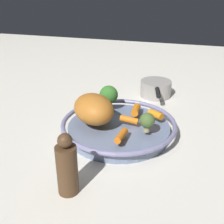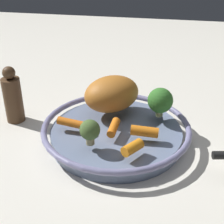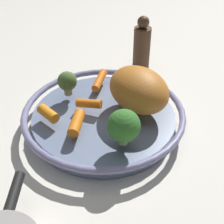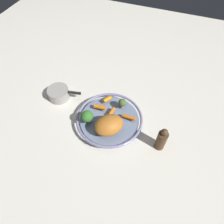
{
  "view_description": "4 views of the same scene",
  "coord_description": "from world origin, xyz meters",
  "px_view_note": "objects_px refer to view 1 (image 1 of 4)",
  "views": [
    {
      "loc": [
        -0.72,
        -0.18,
        0.43
      ],
      "look_at": [
        0.03,
        0.03,
        0.06
      ],
      "focal_mm": 46.94,
      "sensor_mm": 36.0,
      "label": 1
    },
    {
      "loc": [
        0.11,
        -0.6,
        0.41
      ],
      "look_at": [
        -0.01,
        0.03,
        0.06
      ],
      "focal_mm": 51.41,
      "sensor_mm": 36.0,
      "label": 2
    },
    {
      "loc": [
        0.48,
        0.12,
        0.42
      ],
      "look_at": [
        0.02,
        0.02,
        0.06
      ],
      "focal_mm": 49.09,
      "sensor_mm": 36.0,
      "label": 3
    },
    {
      "loc": [
        -0.21,
        0.52,
        0.85
      ],
      "look_at": [
        -0.01,
        -0.02,
        0.07
      ],
      "focal_mm": 31.8,
      "sensor_mm": 36.0,
      "label": 4
    }
  ],
  "objects_px": {
    "baby_carrot_center": "(156,114)",
    "pepper_mill": "(67,167)",
    "broccoli_floret_large": "(147,121)",
    "roast_chicken_piece": "(94,109)",
    "broccoli_floret_mid": "(109,95)",
    "baby_carrot_near_rim": "(136,110)",
    "saucepan": "(156,89)",
    "baby_carrot_left": "(121,136)",
    "baby_carrot_back": "(129,119)",
    "serving_bowl": "(119,128)"
  },
  "relations": [
    {
      "from": "broccoli_floret_mid",
      "to": "pepper_mill",
      "type": "relative_size",
      "value": 0.48
    },
    {
      "from": "baby_carrot_center",
      "to": "baby_carrot_near_rim",
      "type": "xyz_separation_m",
      "value": [
        0.02,
        0.06,
        0.0
      ]
    },
    {
      "from": "baby_carrot_center",
      "to": "baby_carrot_near_rim",
      "type": "relative_size",
      "value": 0.8
    },
    {
      "from": "serving_bowl",
      "to": "roast_chicken_piece",
      "type": "height_order",
      "value": "roast_chicken_piece"
    },
    {
      "from": "baby_carrot_left",
      "to": "broccoli_floret_large",
      "type": "relative_size",
      "value": 1.24
    },
    {
      "from": "broccoli_floret_large",
      "to": "broccoli_floret_mid",
      "type": "bearing_deg",
      "value": 48.25
    },
    {
      "from": "saucepan",
      "to": "baby_carrot_center",
      "type": "bearing_deg",
      "value": -172.43
    },
    {
      "from": "baby_carrot_near_rim",
      "to": "saucepan",
      "type": "height_order",
      "value": "baby_carrot_near_rim"
    },
    {
      "from": "baby_carrot_center",
      "to": "baby_carrot_left",
      "type": "xyz_separation_m",
      "value": [
        -0.14,
        0.07,
        -0.0
      ]
    },
    {
      "from": "baby_carrot_center",
      "to": "baby_carrot_left",
      "type": "distance_m",
      "value": 0.16
    },
    {
      "from": "broccoli_floret_mid",
      "to": "pepper_mill",
      "type": "bearing_deg",
      "value": -177.91
    },
    {
      "from": "baby_carrot_near_rim",
      "to": "broccoli_floret_large",
      "type": "distance_m",
      "value": 0.12
    },
    {
      "from": "baby_carrot_near_rim",
      "to": "baby_carrot_left",
      "type": "height_order",
      "value": "baby_carrot_near_rim"
    },
    {
      "from": "broccoli_floret_large",
      "to": "pepper_mill",
      "type": "height_order",
      "value": "pepper_mill"
    },
    {
      "from": "baby_carrot_center",
      "to": "roast_chicken_piece",
      "type": "bearing_deg",
      "value": 114.07
    },
    {
      "from": "broccoli_floret_mid",
      "to": "baby_carrot_center",
      "type": "bearing_deg",
      "value": -104.71
    },
    {
      "from": "roast_chicken_piece",
      "to": "broccoli_floret_large",
      "type": "bearing_deg",
      "value": -94.94
    },
    {
      "from": "baby_carrot_center",
      "to": "pepper_mill",
      "type": "distance_m",
      "value": 0.35
    },
    {
      "from": "baby_carrot_back",
      "to": "saucepan",
      "type": "relative_size",
      "value": 0.28
    },
    {
      "from": "broccoli_floret_large",
      "to": "pepper_mill",
      "type": "relative_size",
      "value": 0.37
    },
    {
      "from": "baby_carrot_near_rim",
      "to": "saucepan",
      "type": "bearing_deg",
      "value": -5.7
    },
    {
      "from": "baby_carrot_center",
      "to": "broccoli_floret_large",
      "type": "relative_size",
      "value": 0.85
    },
    {
      "from": "broccoli_floret_mid",
      "to": "baby_carrot_near_rim",
      "type": "bearing_deg",
      "value": -104.76
    },
    {
      "from": "baby_carrot_center",
      "to": "broccoli_floret_large",
      "type": "height_order",
      "value": "broccoli_floret_large"
    },
    {
      "from": "baby_carrot_center",
      "to": "pepper_mill",
      "type": "relative_size",
      "value": 0.32
    },
    {
      "from": "roast_chicken_piece",
      "to": "saucepan",
      "type": "xyz_separation_m",
      "value": [
        0.35,
        -0.13,
        -0.05
      ]
    },
    {
      "from": "roast_chicken_piece",
      "to": "baby_carrot_back",
      "type": "distance_m",
      "value": 0.11
    },
    {
      "from": "baby_carrot_center",
      "to": "baby_carrot_left",
      "type": "height_order",
      "value": "baby_carrot_center"
    },
    {
      "from": "baby_carrot_left",
      "to": "serving_bowl",
      "type": "bearing_deg",
      "value": 18.12
    },
    {
      "from": "baby_carrot_left",
      "to": "saucepan",
      "type": "relative_size",
      "value": 0.36
    },
    {
      "from": "pepper_mill",
      "to": "saucepan",
      "type": "height_order",
      "value": "pepper_mill"
    },
    {
      "from": "baby_carrot_back",
      "to": "baby_carrot_left",
      "type": "xyz_separation_m",
      "value": [
        -0.1,
        0.0,
        -0.0
      ]
    },
    {
      "from": "serving_bowl",
      "to": "baby_carrot_center",
      "type": "xyz_separation_m",
      "value": [
        0.05,
        -0.1,
        0.03
      ]
    },
    {
      "from": "baby_carrot_center",
      "to": "baby_carrot_near_rim",
      "type": "distance_m",
      "value": 0.06
    },
    {
      "from": "broccoli_floret_large",
      "to": "pepper_mill",
      "type": "xyz_separation_m",
      "value": [
        -0.23,
        0.13,
        -0.01
      ]
    },
    {
      "from": "roast_chicken_piece",
      "to": "broccoli_floret_mid",
      "type": "relative_size",
      "value": 1.99
    },
    {
      "from": "roast_chicken_piece",
      "to": "saucepan",
      "type": "bearing_deg",
      "value": -20.32
    },
    {
      "from": "serving_bowl",
      "to": "baby_carrot_center",
      "type": "relative_size",
      "value": 7.3
    },
    {
      "from": "baby_carrot_near_rim",
      "to": "baby_carrot_back",
      "type": "height_order",
      "value": "baby_carrot_near_rim"
    },
    {
      "from": "broccoli_floret_mid",
      "to": "saucepan",
      "type": "xyz_separation_m",
      "value": [
        0.23,
        -0.12,
        -0.05
      ]
    },
    {
      "from": "serving_bowl",
      "to": "broccoli_floret_large",
      "type": "distance_m",
      "value": 0.11
    },
    {
      "from": "baby_carrot_back",
      "to": "broccoli_floret_mid",
      "type": "bearing_deg",
      "value": 44.69
    },
    {
      "from": "baby_carrot_left",
      "to": "broccoli_floret_large",
      "type": "xyz_separation_m",
      "value": [
        0.06,
        -0.06,
        0.02
      ]
    },
    {
      "from": "baby_carrot_center",
      "to": "broccoli_floret_large",
      "type": "distance_m",
      "value": 0.09
    },
    {
      "from": "baby_carrot_near_rim",
      "to": "baby_carrot_left",
      "type": "bearing_deg",
      "value": 177.78
    },
    {
      "from": "broccoli_floret_large",
      "to": "pepper_mill",
      "type": "distance_m",
      "value": 0.26
    },
    {
      "from": "roast_chicken_piece",
      "to": "pepper_mill",
      "type": "xyz_separation_m",
      "value": [
        -0.24,
        -0.02,
        -0.02
      ]
    },
    {
      "from": "pepper_mill",
      "to": "baby_carrot_back",
      "type": "bearing_deg",
      "value": -15.26
    },
    {
      "from": "pepper_mill",
      "to": "baby_carrot_center",
      "type": "bearing_deg",
      "value": -24.11
    },
    {
      "from": "baby_carrot_near_rim",
      "to": "pepper_mill",
      "type": "relative_size",
      "value": 0.4
    }
  ]
}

